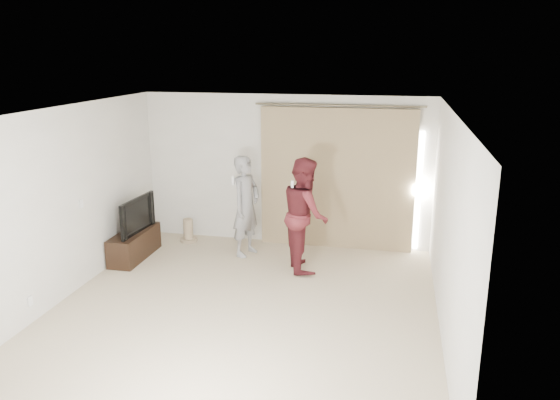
% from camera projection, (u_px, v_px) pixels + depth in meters
% --- Properties ---
extents(floor, '(5.50, 5.50, 0.00)m').
position_uv_depth(floor, '(243.00, 310.00, 7.19)').
color(floor, '#C4B093').
rests_on(floor, ground).
extents(wall_back, '(5.00, 0.04, 2.60)m').
position_uv_depth(wall_back, '(285.00, 170.00, 9.44)').
color(wall_back, silver).
rests_on(wall_back, ground).
extents(wall_left, '(0.04, 5.50, 2.60)m').
position_uv_depth(wall_left, '(63.00, 204.00, 7.35)').
color(wall_left, silver).
rests_on(wall_left, ground).
extents(ceiling, '(5.00, 5.50, 0.01)m').
position_uv_depth(ceiling, '(239.00, 111.00, 6.50)').
color(ceiling, silver).
rests_on(ceiling, wall_back).
extents(curtain, '(2.80, 0.11, 2.46)m').
position_uv_depth(curtain, '(337.00, 179.00, 9.21)').
color(curtain, '#9E8660').
rests_on(curtain, ground).
extents(tv_console, '(0.41, 1.17, 0.45)m').
position_uv_depth(tv_console, '(135.00, 244.00, 8.96)').
color(tv_console, black).
rests_on(tv_console, ground).
extents(tv, '(0.19, 1.00, 0.57)m').
position_uv_depth(tv, '(132.00, 215.00, 8.82)').
color(tv, black).
rests_on(tv, tv_console).
extents(scratching_post, '(0.31, 0.31, 0.41)m').
position_uv_depth(scratching_post, '(188.00, 232.00, 9.75)').
color(scratching_post, tan).
rests_on(scratching_post, ground).
extents(person_man, '(0.58, 0.71, 1.67)m').
position_uv_depth(person_man, '(246.00, 206.00, 8.95)').
color(person_man, gray).
rests_on(person_man, ground).
extents(person_woman, '(0.92, 1.04, 1.76)m').
position_uv_depth(person_woman, '(305.00, 214.00, 8.36)').
color(person_woman, '#5A1C22').
rests_on(person_woman, ground).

